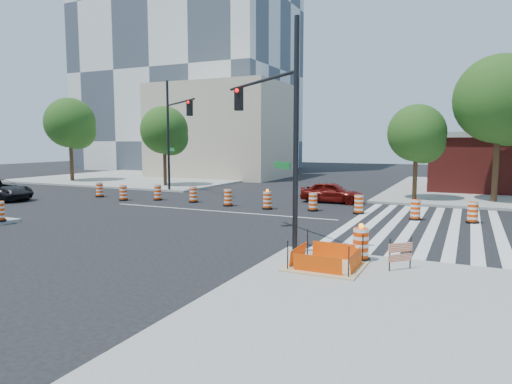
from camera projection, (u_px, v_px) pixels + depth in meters
ground at (217, 211)px, 25.70m from camera, size 120.00×120.00×0.00m
sidewalk_nw at (156, 177)px, 49.47m from camera, size 22.00×22.00×0.15m
crosswalk_east at (422, 226)px, 21.09m from camera, size 6.75×13.50×0.01m
lane_centerline at (217, 211)px, 25.70m from camera, size 14.00×0.12×0.01m
excavation_pit at (326, 264)px, 13.78m from camera, size 2.20×2.20×0.90m
tower_nw at (188, 8)px, 63.92m from camera, size 28.00×18.00×45.00m
beige_midrise at (222, 131)px, 50.00m from camera, size 14.00×10.00×10.00m
red_coupe at (332, 192)px, 29.16m from camera, size 3.97×1.61×1.35m
signal_pole_se at (274, 117)px, 16.52m from camera, size 4.58×3.94×7.81m
signal_pole_nw at (174, 125)px, 33.70m from camera, size 5.06×4.06×8.39m
pit_drum at (361, 245)px, 14.42m from camera, size 0.61×0.61×1.20m
barricade at (400, 252)px, 13.40m from camera, size 0.61×0.60×0.96m
tree_north_a at (71, 126)px, 43.43m from camera, size 4.73×4.73×8.03m
tree_north_b at (165, 133)px, 38.80m from camera, size 4.05×4.05×6.89m
tree_north_c at (417, 136)px, 29.53m from camera, size 3.71×3.71×6.31m
tree_north_d at (500, 104)px, 28.05m from camera, size 5.43×5.43×9.23m
median_drum_0 at (100, 190)px, 32.18m from camera, size 0.60×0.60×1.02m
median_drum_1 at (123, 193)px, 30.25m from camera, size 0.60×0.60×1.02m
median_drum_2 at (158, 193)px, 30.43m from camera, size 0.60×0.60×1.02m
median_drum_3 at (193, 195)px, 29.34m from camera, size 0.60×0.60×1.02m
median_drum_4 at (228, 198)px, 27.67m from camera, size 0.60×0.60×1.02m
median_drum_5 at (267, 201)px, 26.38m from camera, size 0.60×0.60×1.18m
median_drum_6 at (313, 203)px, 25.73m from camera, size 0.60×0.60×1.02m
median_drum_7 at (359, 205)px, 24.68m from camera, size 0.60×0.60×1.02m
median_drum_8 at (415, 211)px, 22.74m from camera, size 0.60×0.60×1.02m
median_drum_9 at (473, 213)px, 21.88m from camera, size 0.60×0.60×1.02m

